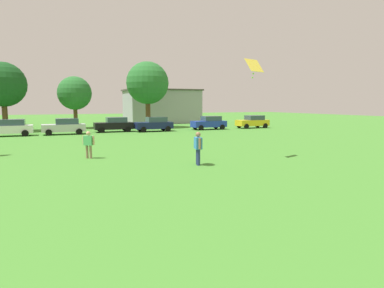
{
  "coord_description": "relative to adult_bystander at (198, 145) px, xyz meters",
  "views": [
    {
      "loc": [
        0.02,
        -0.13,
        3.2
      ],
      "look_at": [
        4.73,
        10.93,
        1.74
      ],
      "focal_mm": 30.86,
      "sensor_mm": 36.0,
      "label": 1
    }
  ],
  "objects": [
    {
      "name": "parked_car_navy_4",
      "position": [
        4.05,
        21.55,
        -0.19
      ],
      "size": [
        4.3,
        2.02,
        1.68
      ],
      "rotation": [
        0.0,
        0.0,
        3.14
      ],
      "color": "#141E4C",
      "rests_on": "ground"
    },
    {
      "name": "bystander_near_trees",
      "position": [
        -5.06,
        4.49,
        -0.09
      ],
      "size": [
        0.64,
        0.54,
        1.6
      ],
      "rotation": [
        0.0,
        0.0,
        5.66
      ],
      "color": "#8C7259",
      "rests_on": "ground"
    },
    {
      "name": "adult_bystander",
      "position": [
        0.0,
        0.0,
        0.0
      ],
      "size": [
        0.42,
        0.82,
        1.75
      ],
      "rotation": [
        0.0,
        0.0,
        4.54
      ],
      "color": "navy",
      "rests_on": "ground"
    },
    {
      "name": "parked_car_white_1",
      "position": [
        -10.85,
        21.64,
        -0.19
      ],
      "size": [
        4.3,
        2.02,
        1.68
      ],
      "rotation": [
        0.0,
        0.0,
        3.14
      ],
      "color": "white",
      "rests_on": "ground"
    },
    {
      "name": "house_right",
      "position": [
        10.33,
        38.2,
        1.78
      ],
      "size": [
        12.23,
        7.81,
        5.62
      ],
      "color": "#9999A3",
      "rests_on": "ground"
    },
    {
      "name": "parked_car_silver_2",
      "position": [
        -5.77,
        21.53,
        -0.19
      ],
      "size": [
        4.3,
        2.02,
        1.68
      ],
      "rotation": [
        0.0,
        0.0,
        3.14
      ],
      "color": "silver",
      "rests_on": "ground"
    },
    {
      "name": "tree_far_right",
      "position": [
        5.09,
        27.96,
        4.92
      ],
      "size": [
        5.66,
        5.66,
        8.83
      ],
      "color": "brown",
      "rests_on": "ground"
    },
    {
      "name": "ground_plane",
      "position": [
        -7.02,
        14.51,
        -1.04
      ],
      "size": [
        160.0,
        160.0,
        0.0
      ],
      "primitive_type": "plane",
      "color": "#42842D"
    },
    {
      "name": "kite",
      "position": [
        3.92,
        0.85,
        4.31
      ],
      "size": [
        1.31,
        0.92,
        1.12
      ],
      "color": "yellow"
    },
    {
      "name": "parked_car_blue_5",
      "position": [
        11.25,
        21.66,
        -0.19
      ],
      "size": [
        4.3,
        2.02,
        1.68
      ],
      "rotation": [
        0.0,
        0.0,
        3.14
      ],
      "color": "#1E38AD",
      "rests_on": "ground"
    },
    {
      "name": "tree_right",
      "position": [
        -4.06,
        30.44,
        3.53
      ],
      "size": [
        4.35,
        4.35,
        6.78
      ],
      "color": "brown",
      "rests_on": "ground"
    },
    {
      "name": "parked_car_yellow_6",
      "position": [
        17.7,
        21.66,
        -0.19
      ],
      "size": [
        4.3,
        2.02,
        1.68
      ],
      "rotation": [
        0.0,
        0.0,
        3.14
      ],
      "color": "yellow",
      "rests_on": "ground"
    },
    {
      "name": "tree_left",
      "position": [
        -11.95,
        28.17,
        4.35
      ],
      "size": [
        5.13,
        5.13,
        7.99
      ],
      "color": "brown",
      "rests_on": "ground"
    },
    {
      "name": "parked_car_black_3",
      "position": [
        -0.38,
        22.73,
        -0.19
      ],
      "size": [
        4.3,
        2.02,
        1.68
      ],
      "rotation": [
        0.0,
        0.0,
        3.14
      ],
      "color": "black",
      "rests_on": "ground"
    }
  ]
}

